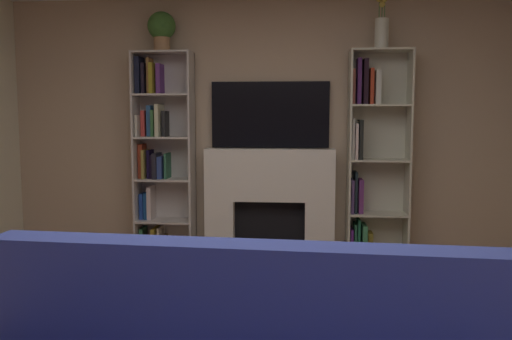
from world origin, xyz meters
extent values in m
cube|color=tan|center=(0.00, 2.69, 1.25)|extent=(5.14, 0.06, 2.51)
cube|color=white|center=(-0.47, 2.56, 0.30)|extent=(0.27, 0.21, 0.60)
cube|color=white|center=(0.47, 2.56, 0.30)|extent=(0.27, 0.21, 0.60)
cube|color=white|center=(0.00, 2.56, 0.85)|extent=(1.22, 0.21, 0.49)
cube|color=black|center=(0.00, 2.62, 0.30)|extent=(0.67, 0.08, 0.60)
cube|color=#5F5150|center=(0.00, 2.31, 0.01)|extent=(1.32, 0.30, 0.03)
cube|color=black|center=(0.00, 2.63, 1.41)|extent=(1.11, 0.06, 0.62)
cube|color=beige|center=(-1.27, 2.52, 1.00)|extent=(0.02, 0.28, 2.00)
cube|color=beige|center=(-0.73, 2.52, 1.00)|extent=(0.02, 0.28, 2.00)
cube|color=beige|center=(-1.00, 2.65, 1.00)|extent=(0.55, 0.02, 2.00)
cube|color=beige|center=(-1.00, 2.52, 0.01)|extent=(0.52, 0.28, 0.02)
cube|color=#33764E|center=(-1.23, 2.56, 0.17)|extent=(0.03, 0.17, 0.30)
cube|color=#BC342B|center=(-1.19, 2.56, 0.12)|extent=(0.04, 0.18, 0.21)
cube|color=#644176|center=(-1.14, 2.54, 0.13)|extent=(0.02, 0.20, 0.23)
cube|color=olive|center=(-1.10, 2.53, 0.17)|extent=(0.04, 0.23, 0.31)
cube|color=beige|center=(-1.06, 2.55, 0.18)|extent=(0.02, 0.19, 0.32)
cube|color=olive|center=(-1.02, 2.56, 0.13)|extent=(0.03, 0.18, 0.23)
cube|color=beige|center=(-1.00, 2.52, 0.40)|extent=(0.52, 0.28, 0.02)
cube|color=navy|center=(-1.23, 2.57, 0.53)|extent=(0.03, 0.16, 0.25)
cube|color=navy|center=(-1.19, 2.57, 0.54)|extent=(0.03, 0.15, 0.26)
cube|color=beige|center=(-1.14, 2.55, 0.57)|extent=(0.04, 0.19, 0.32)
cube|color=beige|center=(-1.00, 2.52, 0.80)|extent=(0.52, 0.28, 0.02)
cube|color=#A33720|center=(-1.23, 2.57, 0.97)|extent=(0.04, 0.16, 0.32)
cube|color=olive|center=(-1.19, 2.54, 0.94)|extent=(0.03, 0.21, 0.27)
cube|color=black|center=(-1.15, 2.56, 0.94)|extent=(0.03, 0.18, 0.27)
cube|color=black|center=(-1.12, 2.55, 0.92)|extent=(0.02, 0.18, 0.22)
cube|color=black|center=(-1.08, 2.53, 0.93)|extent=(0.04, 0.22, 0.24)
cube|color=navy|center=(-1.03, 2.54, 0.91)|extent=(0.04, 0.21, 0.21)
cube|color=#2D6447|center=(-0.98, 2.55, 0.93)|extent=(0.02, 0.19, 0.24)
cube|color=beige|center=(-1.00, 2.52, 1.20)|extent=(0.52, 0.28, 0.02)
cube|color=beige|center=(-1.24, 2.53, 1.31)|extent=(0.02, 0.23, 0.20)
cube|color=#C13834|center=(-1.20, 2.57, 1.33)|extent=(0.04, 0.15, 0.24)
cube|color=#2A5389|center=(-1.14, 2.57, 1.35)|extent=(0.04, 0.16, 0.29)
cube|color=#336938|center=(-1.10, 2.55, 1.33)|extent=(0.03, 0.20, 0.25)
cube|color=beige|center=(-1.04, 2.53, 1.36)|extent=(0.04, 0.23, 0.30)
cube|color=black|center=(-0.99, 2.56, 1.33)|extent=(0.03, 0.17, 0.24)
cube|color=beige|center=(-1.00, 2.52, 1.60)|extent=(0.52, 0.28, 0.02)
cube|color=black|center=(-1.23, 2.54, 1.78)|extent=(0.04, 0.20, 0.34)
cube|color=black|center=(-1.18, 2.56, 1.75)|extent=(0.03, 0.18, 0.29)
cube|color=olive|center=(-1.13, 2.56, 1.77)|extent=(0.03, 0.17, 0.34)
cube|color=olive|center=(-1.09, 2.53, 1.75)|extent=(0.03, 0.22, 0.28)
cube|color=#63317F|center=(-1.04, 2.56, 1.75)|extent=(0.04, 0.17, 0.28)
cube|color=beige|center=(-1.00, 2.52, 1.99)|extent=(0.52, 0.28, 0.02)
cube|color=beige|center=(0.73, 2.52, 1.00)|extent=(0.02, 0.28, 2.00)
cube|color=beige|center=(1.27, 2.52, 1.00)|extent=(0.02, 0.28, 2.00)
cube|color=beige|center=(1.00, 2.65, 1.00)|extent=(0.55, 0.02, 2.00)
cube|color=beige|center=(1.00, 2.52, 0.01)|extent=(0.52, 0.28, 0.02)
cube|color=#572381|center=(0.77, 2.53, 0.19)|extent=(0.03, 0.22, 0.34)
cube|color=#2A6A45|center=(0.80, 2.55, 0.21)|extent=(0.02, 0.19, 0.38)
cube|color=#216B46|center=(0.84, 2.55, 0.23)|extent=(0.03, 0.18, 0.43)
cube|color=#377C4F|center=(0.89, 2.53, 0.21)|extent=(0.04, 0.24, 0.38)
cube|color=olive|center=(0.95, 2.56, 0.17)|extent=(0.04, 0.16, 0.30)
cube|color=beige|center=(1.00, 2.52, 0.50)|extent=(0.52, 0.28, 0.02)
cube|color=#4C3969|center=(0.77, 2.53, 0.66)|extent=(0.03, 0.23, 0.31)
cube|color=black|center=(0.80, 2.54, 0.70)|extent=(0.02, 0.21, 0.38)
cube|color=#5E2966|center=(0.85, 2.54, 0.66)|extent=(0.04, 0.21, 0.31)
cube|color=beige|center=(1.00, 2.52, 1.00)|extent=(0.52, 0.28, 0.02)
cube|color=beige|center=(0.77, 2.54, 1.19)|extent=(0.02, 0.21, 0.37)
cube|color=beige|center=(0.80, 2.53, 1.17)|extent=(0.02, 0.23, 0.33)
cube|color=black|center=(0.83, 2.53, 1.19)|extent=(0.03, 0.23, 0.36)
cube|color=beige|center=(1.00, 2.52, 1.50)|extent=(0.52, 0.28, 0.02)
cube|color=brown|center=(0.77, 2.56, 1.67)|extent=(0.02, 0.18, 0.32)
cube|color=#53266A|center=(0.81, 2.56, 1.72)|extent=(0.04, 0.16, 0.42)
cube|color=black|center=(0.87, 2.55, 1.71)|extent=(0.04, 0.19, 0.41)
cube|color=#AD351E|center=(0.92, 2.55, 1.67)|extent=(0.03, 0.19, 0.32)
cube|color=beige|center=(0.98, 2.54, 1.66)|extent=(0.04, 0.20, 0.30)
cube|color=beige|center=(1.00, 2.52, 1.99)|extent=(0.52, 0.28, 0.02)
cylinder|color=#A77B51|center=(-1.00, 2.51, 2.06)|extent=(0.15, 0.15, 0.13)
sphere|color=#386829|center=(-1.00, 2.51, 2.23)|extent=(0.26, 0.26, 0.26)
cylinder|color=beige|center=(1.00, 2.51, 2.13)|extent=(0.12, 0.12, 0.27)
cylinder|color=#4C7F3F|center=(0.98, 2.53, 2.35)|extent=(0.01, 0.01, 0.17)
cylinder|color=#4C7F3F|center=(1.00, 2.51, 2.33)|extent=(0.01, 0.01, 0.12)
sphere|color=#E3C94F|center=(1.00, 2.51, 2.39)|extent=(0.05, 0.05, 0.05)
cylinder|color=#4C7F3F|center=(1.02, 2.51, 2.35)|extent=(0.01, 0.01, 0.16)
cube|color=#344291|center=(0.20, -0.64, 0.70)|extent=(2.06, 0.29, 0.54)
camera|label=1|loc=(0.30, -2.41, 1.42)|focal=37.32mm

